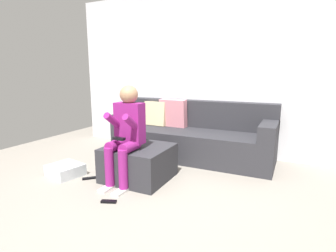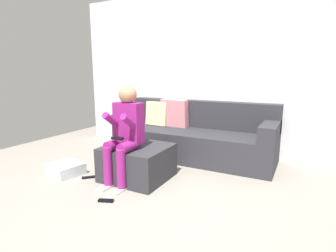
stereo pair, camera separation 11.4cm
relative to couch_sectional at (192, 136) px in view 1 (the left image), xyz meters
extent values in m
plane|color=gray|center=(0.22, -1.95, -0.34)|extent=(6.68, 6.68, 0.00)
cube|color=silver|center=(0.22, 0.42, 0.98)|extent=(5.14, 0.10, 2.63)
cube|color=#2D2D33|center=(0.02, -0.06, -0.11)|extent=(2.46, 0.86, 0.44)
cube|color=#2D2D33|center=(0.02, 0.26, 0.32)|extent=(2.46, 0.22, 0.43)
cube|color=#2D2D33|center=(-1.10, -0.06, 0.21)|extent=(0.21, 0.86, 0.22)
cube|color=#2D2D33|center=(1.14, -0.06, 0.21)|extent=(0.21, 0.86, 0.22)
cube|color=beige|center=(-0.67, 0.07, 0.30)|extent=(0.41, 0.21, 0.41)
cube|color=pink|center=(-0.36, 0.08, 0.33)|extent=(0.46, 0.19, 0.46)
cube|color=#2D2D33|center=(-0.28, -1.15, -0.13)|extent=(0.76, 0.72, 0.42)
cube|color=#8C1E72|center=(-0.33, -1.24, 0.39)|extent=(0.35, 0.17, 0.49)
sphere|color=tan|center=(-0.33, -1.24, 0.73)|extent=(0.21, 0.21, 0.21)
cylinder|color=#8C1E72|center=(-0.43, -1.39, 0.15)|extent=(0.12, 0.30, 0.12)
cylinder|color=#8C1E72|center=(-0.43, -1.53, -0.08)|extent=(0.11, 0.11, 0.45)
cube|color=white|center=(-0.43, -1.59, -0.32)|extent=(0.10, 0.22, 0.03)
cylinder|color=#8C1E72|center=(-0.46, -1.36, 0.41)|extent=(0.08, 0.34, 0.27)
cylinder|color=#8C1E72|center=(-0.24, -1.39, 0.15)|extent=(0.12, 0.30, 0.12)
cylinder|color=#8C1E72|center=(-0.24, -1.53, -0.08)|extent=(0.11, 0.11, 0.45)
cube|color=white|center=(-0.24, -1.59, -0.32)|extent=(0.10, 0.22, 0.03)
cylinder|color=#8C1E72|center=(-0.21, -1.36, 0.41)|extent=(0.08, 0.33, 0.27)
cube|color=black|center=(-0.33, -1.46, 0.25)|extent=(0.14, 0.06, 0.03)
cube|color=silver|center=(-1.19, -1.48, -0.26)|extent=(0.46, 0.44, 0.15)
cube|color=black|center=(-0.21, -1.83, -0.32)|extent=(0.17, 0.11, 0.02)
cube|color=black|center=(-0.82, -1.43, -0.32)|extent=(0.17, 0.17, 0.02)
camera|label=1|loc=(1.44, -3.85, 0.97)|focal=28.43mm
camera|label=2|loc=(1.54, -3.80, 0.97)|focal=28.43mm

